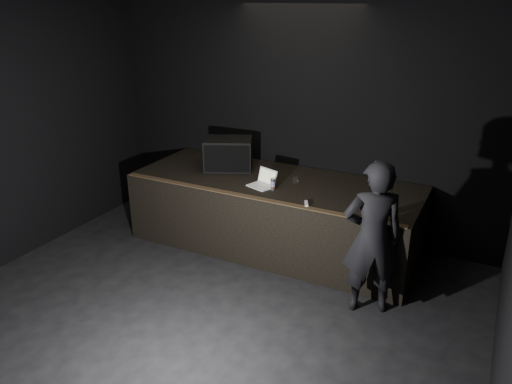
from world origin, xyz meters
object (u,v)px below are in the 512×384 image
object	(u,v)px
stage_monitor	(228,154)
laptop	(263,182)
stage_riser	(274,213)
beer_can	(273,184)
person	(372,238)

from	to	relation	value
stage_monitor	laptop	distance (m)	0.89
stage_riser	beer_can	distance (m)	0.68
person	beer_can	bearing A→B (deg)	-46.80
stage_riser	stage_monitor	world-z (taller)	stage_monitor
stage_riser	person	xyz separation A→B (m)	(1.63, -0.95, 0.41)
stage_riser	beer_can	size ratio (longest dim) A/B	25.48
stage_monitor	laptop	size ratio (longest dim) A/B	2.08
stage_monitor	person	world-z (taller)	person
stage_riser	laptop	distance (m)	0.62
laptop	person	xyz separation A→B (m)	(1.68, -0.69, -0.15)
stage_riser	stage_monitor	size ratio (longest dim) A/B	4.84
laptop	stage_riser	bearing A→B (deg)	98.27
beer_can	person	world-z (taller)	person
person	laptop	bearing A→B (deg)	-46.90
stage_monitor	laptop	bearing A→B (deg)	-52.23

